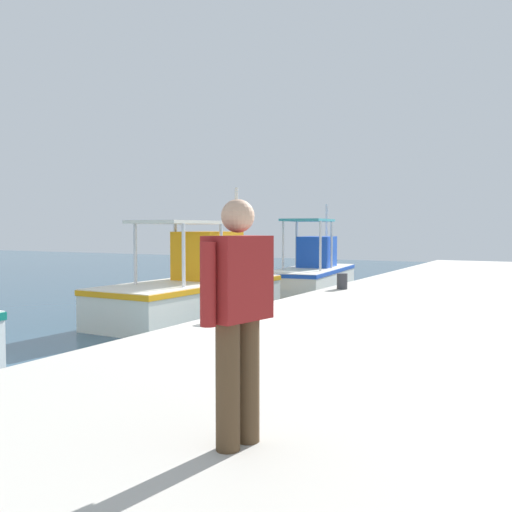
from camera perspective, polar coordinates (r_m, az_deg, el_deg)
fishing_boat_second at (r=14.34m, az=-6.21°, el=-3.34°), size 5.69×2.24×3.39m
fishing_boat_third at (r=20.19m, az=5.69°, el=-1.73°), size 5.70×2.53×3.17m
fisherman_standing at (r=3.76m, az=-1.83°, el=-5.38°), size 0.65×0.32×1.64m
mooring_bollard_second at (r=8.95m, az=-2.91°, el=-5.24°), size 0.25×0.25×0.39m
mooring_bollard_third at (r=13.68m, az=8.65°, el=-2.52°), size 0.25×0.25×0.38m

